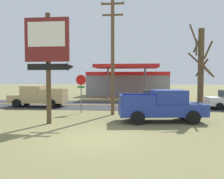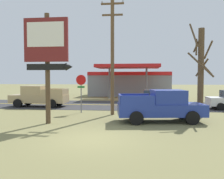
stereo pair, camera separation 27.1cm
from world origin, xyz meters
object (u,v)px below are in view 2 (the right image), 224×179
Objects in this scene: gas_station at (130,83)px; pickup_tan_on_road at (39,96)px; motel_sign at (47,50)px; bare_tree at (201,70)px; pickup_blue_parked_on_lawn at (162,106)px; utility_pole at (112,53)px; car_red_far_lane at (154,99)px; stop_sign at (81,87)px.

pickup_tan_on_road is at bearing -117.92° from gas_station.
motel_sign reaches higher than gas_station.
bare_tree reaches higher than pickup_tan_on_road.
pickup_blue_parked_on_lawn is at bearing -30.98° from pickup_tan_on_road.
gas_station is 21.66m from pickup_blue_parked_on_lawn.
utility_pole reaches higher than pickup_tan_on_road.
pickup_blue_parked_on_lawn is (2.86, -21.45, -0.98)m from gas_station.
car_red_far_lane is at bearing 50.96° from utility_pole.
gas_station is 2.21× the size of pickup_blue_parked_on_lawn.
pickup_blue_parked_on_lawn is at bearing -89.60° from car_red_far_lane.
pickup_blue_parked_on_lawn is at bearing -82.40° from gas_station.
bare_tree reaches higher than motel_sign.
motel_sign reaches higher than car_red_far_lane.
gas_station is 2.86× the size of car_red_far_lane.
utility_pole is 6.26m from bare_tree.
pickup_blue_parked_on_lawn is 6.48m from car_red_far_lane.
pickup_tan_on_road is at bearing 161.93° from bare_tree.
stop_sign is 6.11m from pickup_tan_on_road.
motel_sign is 5.11m from stop_sign.
gas_station is at bearing 88.61° from utility_pole.
motel_sign is 1.00× the size of bare_tree.
gas_station reaches higher than pickup_blue_parked_on_lawn.
gas_station is (3.81, 22.87, -2.35)m from motel_sign.
stop_sign is 6.82m from car_red_far_lane.
stop_sign reaches higher than car_red_far_lane.
motel_sign is at bearing -129.96° from car_red_far_lane.
car_red_far_lane is at bearing -79.35° from gas_station.
motel_sign is at bearing -99.46° from gas_station.
pickup_blue_parked_on_lawn is at bearing 12.08° from motel_sign.
car_red_far_lane is (5.78, 3.41, -1.20)m from stop_sign.
utility_pole reaches higher than stop_sign.
pickup_blue_parked_on_lawn is 1.29× the size of car_red_far_lane.
motel_sign reaches higher than pickup_blue_parked_on_lawn.
pickup_blue_parked_on_lawn is (3.32, -2.44, -3.57)m from utility_pole.
utility_pole is (3.35, 3.87, 0.24)m from motel_sign.
bare_tree is at bearing -73.77° from gas_station.
motel_sign is 0.75× the size of utility_pole.
bare_tree is at bearing 36.30° from pickup_blue_parked_on_lawn.
bare_tree is at bearing -57.40° from car_red_far_lane.
pickup_tan_on_road is 1.24× the size of car_red_far_lane.
stop_sign is 0.35× the size of utility_pole.
utility_pole is 1.64× the size of pickup_tan_on_road.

